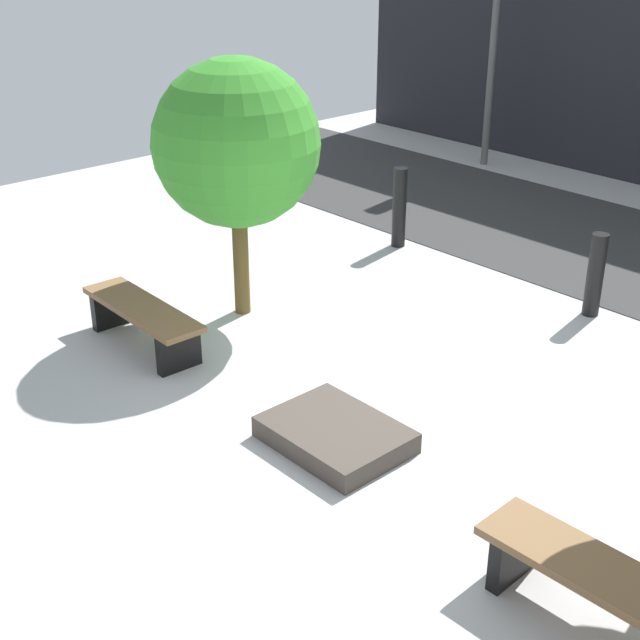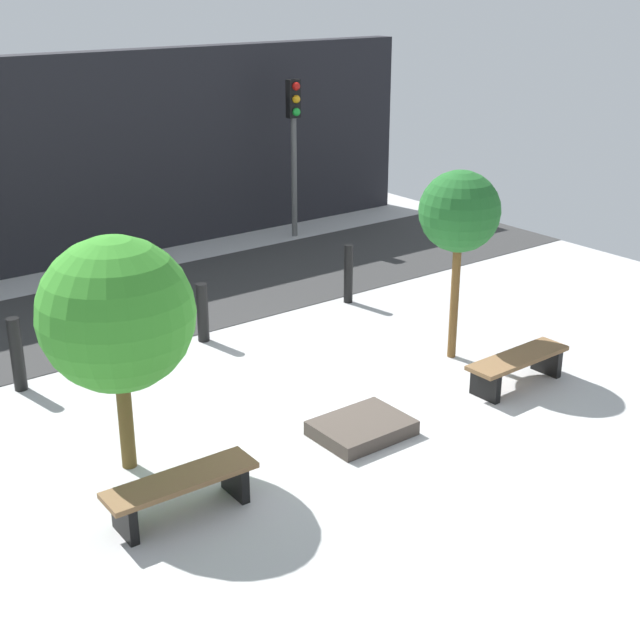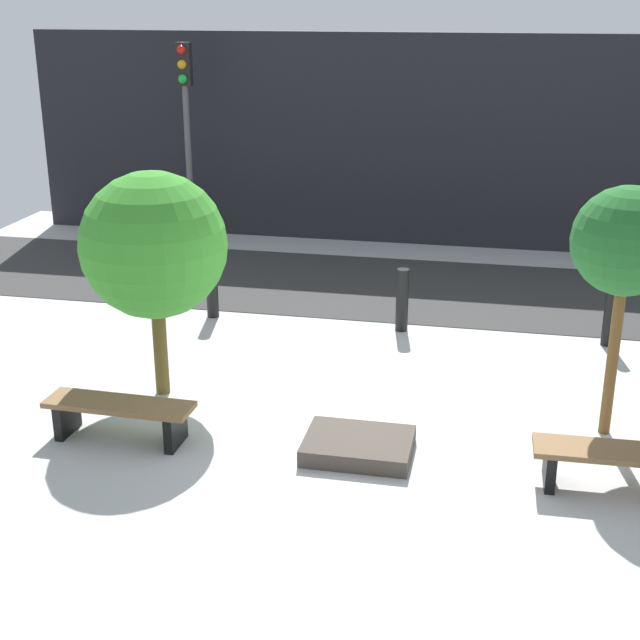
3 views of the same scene
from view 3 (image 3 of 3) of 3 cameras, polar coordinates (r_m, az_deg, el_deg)
ground_plane at (r=10.41m, az=3.22°, el=-6.39°), size 18.00×18.00×0.00m
road_strip at (r=15.01m, az=6.13°, el=1.99°), size 18.00×3.46×0.01m
building_facade at (r=17.61m, az=7.47°, el=11.30°), size 16.20×0.50×4.00m
bench_left at (r=10.07m, az=-12.70°, el=-5.81°), size 1.66×0.49×0.45m
bench_right at (r=9.35m, az=18.56°, el=-8.56°), size 1.67×0.50×0.44m
planter_bed at (r=9.63m, az=2.47°, el=-8.06°), size 1.15×0.87×0.19m
tree_behind_left_bench at (r=10.61m, az=-10.60°, el=4.69°), size 1.74×1.74×2.76m
tree_behind_right_bench at (r=9.84m, az=19.03°, el=4.67°), size 1.16×1.16×2.81m
bollard_far_left at (r=13.58m, az=-6.93°, el=2.31°), size 0.18×0.18×1.05m
bollard_left at (r=12.99m, az=5.28°, el=1.29°), size 0.18×0.18×0.94m
bollard_center at (r=13.00m, az=18.06°, el=0.60°), size 0.16×0.16×1.04m
traffic_light_west at (r=17.41m, az=-8.58°, el=13.26°), size 0.28×0.27×3.82m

